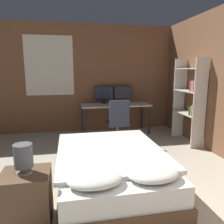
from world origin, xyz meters
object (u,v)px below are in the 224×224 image
Objects in this scene: bedside_lamp at (23,156)px; bookshelf at (191,97)px; keyboard at (118,105)px; office_chair at (118,125)px; computer_mouse at (129,105)px; nightstand at (27,199)px; monitor_left at (104,94)px; desk at (115,107)px; bed at (111,170)px; monitor_right at (123,93)px.

bookshelf is (2.98, 2.06, 0.26)m from bedside_lamp.
bookshelf reaches higher than keyboard.
computer_mouse is at bearing 53.16° from office_chair.
bookshelf reaches higher than nightstand.
nightstand is 0.46m from bedside_lamp.
computer_mouse is 0.07× the size of office_chair.
monitor_left is 1.20× the size of keyboard.
bedside_lamp is 0.63× the size of monitor_left.
desk is at bearing 142.34° from bookshelf.
bedside_lamp is at bearing -56.31° from nightstand.
monitor_left is (-0.25, 0.24, 0.32)m from desk.
bed is 28.01× the size of computer_mouse.
nightstand is at bearing -118.46° from monitor_right.
monitor_left reaches higher than desk.
bedside_lamp is at bearing -118.46° from monitor_right.
nightstand is 3.53m from desk.
bed is 1.22m from bedside_lamp.
bookshelf reaches higher than computer_mouse.
keyboard is at bearing 61.48° from bedside_lamp.
monitor_right reaches higher than bedside_lamp.
monitor_right is 6.74× the size of computer_mouse.
bookshelf reaches higher than bedside_lamp.
bookshelf is (1.11, -0.85, 0.25)m from computer_mouse.
monitor_right is at bearing 94.52° from computer_mouse.
monitor_left and monitor_right have the same top height.
nightstand is 0.32× the size of bookshelf.
monitor_left is 2.11m from bookshelf.
bookshelf reaches higher than desk.
office_chair is (-0.39, -0.53, -0.37)m from computer_mouse.
computer_mouse is (0.29, -0.23, 0.10)m from desk.
monitor_right is 1.20× the size of keyboard.
office_chair reaches higher than bed.
bed is at bearing -106.75° from monitor_right.
bookshelf is at bearing 34.60° from bedside_lamp.
computer_mouse reaches higher than desk.
bed is at bearing -103.05° from desk.
bookshelf is at bearing 36.98° from bed.
office_chair is 0.53× the size of bookshelf.
bedside_lamp is 0.18× the size of desk.
bedside_lamp is 3.84m from monitor_right.
bed is 2.48m from keyboard.
nightstand is 1.21× the size of monitor_left.
monitor_right is at bearing 0.00° from monitor_left.
monitor_right reaches higher than keyboard.
monitor_left reaches higher than computer_mouse.
bookshelf is at bearing 34.60° from nightstand.
nightstand is 3.34m from keyboard.
desk is (0.60, 2.59, 0.40)m from bed.
nightstand is 3.69m from bookshelf.
keyboard is at bearing 180.00° from computer_mouse.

